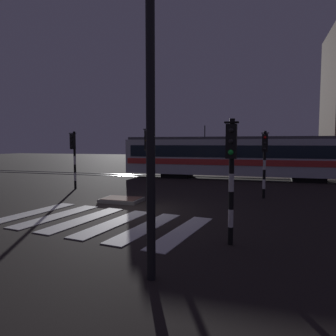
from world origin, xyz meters
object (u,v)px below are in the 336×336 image
traffic_light_corner_far_left (74,151)px  street_lamp_near_kerb (146,41)px  traffic_light_median_centre (149,154)px  tram (239,156)px  traffic_light_corner_near_right (231,163)px  traffic_light_corner_far_right (265,154)px

traffic_light_corner_far_left → street_lamp_near_kerb: (8.74, -10.67, 2.33)m
traffic_light_median_centre → tram: (3.10, 11.41, -0.54)m
traffic_light_corner_near_right → traffic_light_median_centre: size_ratio=0.98×
traffic_light_corner_far_left → traffic_light_median_centre: bearing=-27.5°
traffic_light_corner_far_left → traffic_light_corner_near_right: 12.74m
traffic_light_corner_near_right → street_lamp_near_kerb: (-1.31, -2.83, 2.37)m
traffic_light_corner_far_right → street_lamp_near_kerb: bearing=-101.5°
traffic_light_corner_far_left → tram: 12.30m
traffic_light_corner_far_left → tram: tram is taller
traffic_light_corner_far_left → traffic_light_corner_near_right: bearing=-37.9°
traffic_light_corner_far_right → tram: (-1.85, 8.40, -0.46)m
traffic_light_corner_near_right → traffic_light_corner_far_right: bearing=83.8°
traffic_light_corner_far_right → traffic_light_median_centre: traffic_light_median_centre is taller
traffic_light_corner_far_left → street_lamp_near_kerb: bearing=-50.7°
traffic_light_corner_far_right → traffic_light_corner_near_right: 7.80m
traffic_light_median_centre → tram: size_ratio=0.19×
traffic_light_corner_far_left → street_lamp_near_kerb: 13.99m
traffic_light_median_centre → street_lamp_near_kerb: bearing=-69.7°
street_lamp_near_kerb → tram: size_ratio=0.40×
traffic_light_corner_far_right → tram: size_ratio=0.19×
traffic_light_corner_far_right → street_lamp_near_kerb: size_ratio=0.46×
traffic_light_corner_far_right → traffic_light_corner_far_left: traffic_light_corner_far_left is taller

